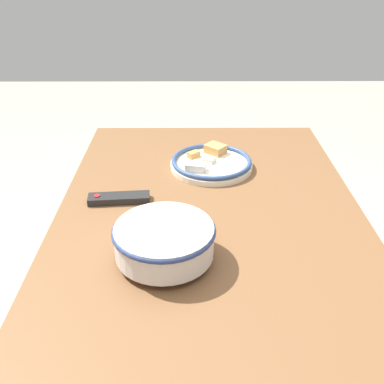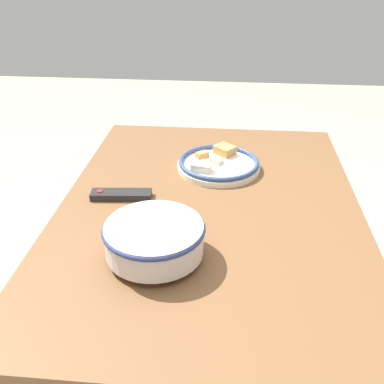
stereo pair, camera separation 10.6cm
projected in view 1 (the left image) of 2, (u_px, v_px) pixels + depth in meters
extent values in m
cube|color=brown|center=(209.00, 211.00, 1.26)|extent=(1.18, 0.84, 0.04)
cylinder|color=brown|center=(285.00, 223.00, 1.91)|extent=(0.06, 0.06, 0.73)
cylinder|color=brown|center=(121.00, 224.00, 1.90)|extent=(0.06, 0.06, 0.73)
cylinder|color=silver|center=(165.00, 256.00, 1.04)|extent=(0.10, 0.10, 0.02)
cylinder|color=silver|center=(164.00, 241.00, 1.02)|extent=(0.23, 0.23, 0.07)
cylinder|color=#9E4C1E|center=(164.00, 243.00, 1.02)|extent=(0.20, 0.20, 0.06)
torus|color=navy|center=(164.00, 230.00, 1.00)|extent=(0.24, 0.24, 0.01)
cylinder|color=silver|center=(211.00, 165.00, 1.45)|extent=(0.27, 0.27, 0.02)
torus|color=#334C7F|center=(211.00, 161.00, 1.45)|extent=(0.26, 0.26, 0.01)
cube|color=silver|center=(196.00, 165.00, 1.42)|extent=(0.05, 0.04, 0.02)
cube|color=tan|center=(194.00, 155.00, 1.48)|extent=(0.04, 0.05, 0.02)
cube|color=tan|center=(215.00, 149.00, 1.51)|extent=(0.08, 0.08, 0.03)
cube|color=silver|center=(195.00, 167.00, 1.40)|extent=(0.05, 0.07, 0.02)
cube|color=silver|center=(209.00, 160.00, 1.45)|extent=(0.05, 0.05, 0.01)
cube|color=black|center=(119.00, 198.00, 1.27)|extent=(0.06, 0.18, 0.02)
cylinder|color=red|center=(97.00, 196.00, 1.26)|extent=(0.02, 0.02, 0.00)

